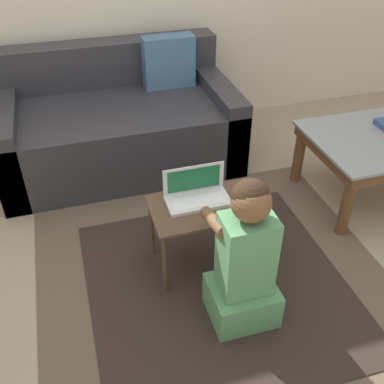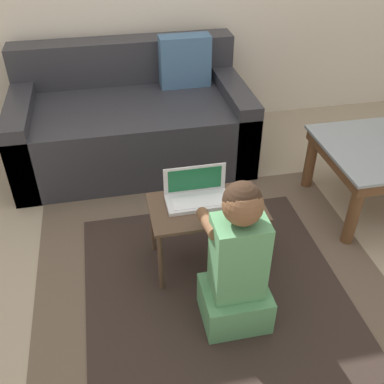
{
  "view_description": "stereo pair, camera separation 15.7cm",
  "coord_description": "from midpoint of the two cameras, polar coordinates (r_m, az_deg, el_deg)",
  "views": [
    {
      "loc": [
        -0.45,
        -1.61,
        1.77
      ],
      "look_at": [
        0.07,
        0.12,
        0.45
      ],
      "focal_mm": 42.0,
      "sensor_mm": 36.0,
      "label": 1
    },
    {
      "loc": [
        -0.3,
        -1.65,
        1.77
      ],
      "look_at": [
        0.07,
        0.12,
        0.45
      ],
      "focal_mm": 42.0,
      "sensor_mm": 36.0,
      "label": 2
    }
  ],
  "objects": [
    {
      "name": "person_seated",
      "position": [
        2.01,
        8.04,
        -9.18
      ],
      "size": [
        0.3,
        0.39,
        0.78
      ],
      "color": "#518E5B",
      "rests_on": "ground_plane"
    },
    {
      "name": "computer_mouse",
      "position": [
        2.28,
        8.8,
        -1.03
      ],
      "size": [
        0.06,
        0.11,
        0.04
      ],
      "color": "#B2B7C1",
      "rests_on": "laptop_desk"
    },
    {
      "name": "laptop_desk",
      "position": [
        2.28,
        3.84,
        -2.81
      ],
      "size": [
        0.58,
        0.34,
        0.39
      ],
      "color": "#4C3828",
      "rests_on": "ground_plane"
    },
    {
      "name": "couch",
      "position": [
        3.28,
        -6.19,
        8.98
      ],
      "size": [
        1.6,
        0.94,
        0.82
      ],
      "color": "#2D2D33",
      "rests_on": "ground_plane"
    },
    {
      "name": "ground_plane",
      "position": [
        2.44,
        0.93,
        -10.48
      ],
      "size": [
        16.0,
        16.0,
        0.0
      ],
      "primitive_type": "plane",
      "color": "gray"
    },
    {
      "name": "area_rug",
      "position": [
        2.38,
        4.75,
        -12.06
      ],
      "size": [
        1.81,
        1.84,
        0.01
      ],
      "color": "brown",
      "rests_on": "ground_plane"
    },
    {
      "name": "laptop",
      "position": [
        2.26,
        2.64,
        -0.56
      ],
      "size": [
        0.32,
        0.16,
        0.17
      ],
      "color": "silver",
      "rests_on": "laptop_desk"
    }
  ]
}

